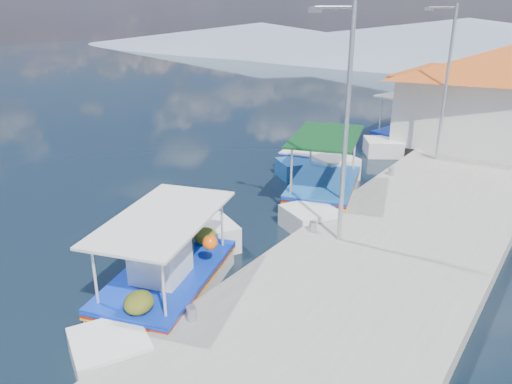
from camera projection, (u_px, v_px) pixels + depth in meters
The scene contains 10 objects.
ground at pixel (165, 239), 14.26m from camera, with size 160.00×160.00×0.00m, color black.
quay at pixel (431, 211), 15.60m from camera, with size 5.00×44.00×0.50m, color gray.
bollards at pixel (361, 193), 16.01m from camera, with size 0.20×17.20×0.30m.
main_caique at pixel (171, 278), 11.37m from camera, with size 3.36×6.52×2.26m.
caique_green_canopy at pixel (325, 190), 17.05m from camera, with size 3.43×6.64×2.61m.
caique_blue_hull at pixel (316, 155), 21.37m from camera, with size 2.54×6.33×1.14m.
caique_far at pixel (415, 133), 24.11m from camera, with size 3.40×7.72×2.77m.
harbor_building at pixel (506, 94), 21.44m from camera, with size 10.49×10.49×4.40m.
lamp_post_near at pixel (344, 116), 12.01m from camera, with size 1.21×0.14×6.00m.
lamp_post_far at pixel (445, 76), 18.90m from camera, with size 1.21×0.14×6.00m.
Camera 1 is at (9.57, -8.98, 6.35)m, focal length 34.24 mm.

